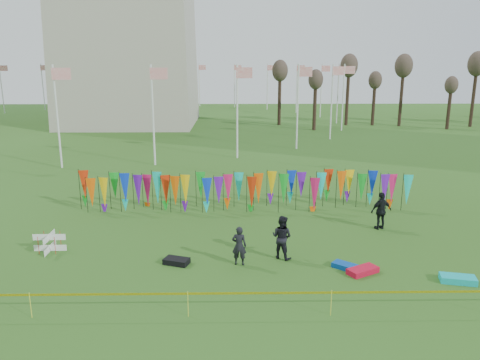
{
  "coord_description": "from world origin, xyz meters",
  "views": [
    {
      "loc": [
        -0.4,
        -16.54,
        8.09
      ],
      "look_at": [
        -0.04,
        6.0,
        2.44
      ],
      "focal_mm": 35.0,
      "sensor_mm": 36.0,
      "label": 1
    }
  ],
  "objects_px": {
    "box_kite": "(50,243)",
    "kite_bag_red": "(363,271)",
    "person_right": "(381,211)",
    "kite_bag_blue": "(345,266)",
    "kite_bag_teal": "(458,279)",
    "kite_bag_black": "(177,261)",
    "person_left": "(239,246)",
    "person_mid": "(282,237)"
  },
  "relations": [
    {
      "from": "box_kite",
      "to": "kite_bag_red",
      "type": "distance_m",
      "value": 13.45
    },
    {
      "from": "kite_bag_blue",
      "to": "kite_bag_black",
      "type": "bearing_deg",
      "value": 175.37
    },
    {
      "from": "box_kite",
      "to": "person_left",
      "type": "relative_size",
      "value": 0.49
    },
    {
      "from": "kite_bag_blue",
      "to": "kite_bag_teal",
      "type": "distance_m",
      "value": 4.21
    },
    {
      "from": "box_kite",
      "to": "person_mid",
      "type": "relative_size",
      "value": 0.43
    },
    {
      "from": "box_kite",
      "to": "person_mid",
      "type": "bearing_deg",
      "value": -5.05
    },
    {
      "from": "person_right",
      "to": "kite_bag_red",
      "type": "relative_size",
      "value": 1.51
    },
    {
      "from": "kite_bag_red",
      "to": "person_right",
      "type": "bearing_deg",
      "value": 66.09
    },
    {
      "from": "person_left",
      "to": "kite_bag_teal",
      "type": "xyz_separation_m",
      "value": [
        8.29,
        -1.74,
        -0.7
      ]
    },
    {
      "from": "box_kite",
      "to": "person_mid",
      "type": "height_order",
      "value": "person_mid"
    },
    {
      "from": "box_kite",
      "to": "kite_bag_red",
      "type": "relative_size",
      "value": 0.64
    },
    {
      "from": "kite_bag_teal",
      "to": "person_left",
      "type": "bearing_deg",
      "value": 168.16
    },
    {
      "from": "kite_bag_blue",
      "to": "kite_bag_teal",
      "type": "bearing_deg",
      "value": -17.84
    },
    {
      "from": "kite_bag_black",
      "to": "box_kite",
      "type": "bearing_deg",
      "value": 165.93
    },
    {
      "from": "kite_bag_blue",
      "to": "person_right",
      "type": "bearing_deg",
      "value": 58.31
    },
    {
      "from": "box_kite",
      "to": "person_right",
      "type": "height_order",
      "value": "person_right"
    },
    {
      "from": "kite_bag_blue",
      "to": "person_left",
      "type": "bearing_deg",
      "value": 174.01
    },
    {
      "from": "box_kite",
      "to": "kite_bag_black",
      "type": "relative_size",
      "value": 0.8
    },
    {
      "from": "person_mid",
      "to": "kite_bag_red",
      "type": "bearing_deg",
      "value": -173.56
    },
    {
      "from": "kite_bag_blue",
      "to": "person_mid",
      "type": "bearing_deg",
      "value": 156.01
    },
    {
      "from": "person_left",
      "to": "person_right",
      "type": "distance_m",
      "value": 8.26
    },
    {
      "from": "person_mid",
      "to": "kite_bag_black",
      "type": "distance_m",
      "value": 4.52
    },
    {
      "from": "kite_bag_black",
      "to": "kite_bag_teal",
      "type": "relative_size",
      "value": 0.79
    },
    {
      "from": "person_right",
      "to": "kite_bag_blue",
      "type": "xyz_separation_m",
      "value": [
        -2.85,
        -4.61,
        -0.85
      ]
    },
    {
      "from": "box_kite",
      "to": "kite_bag_red",
      "type": "height_order",
      "value": "box_kite"
    },
    {
      "from": "kite_bag_red",
      "to": "kite_bag_black",
      "type": "height_order",
      "value": "kite_bag_black"
    },
    {
      "from": "person_mid",
      "to": "kite_bag_black",
      "type": "height_order",
      "value": "person_mid"
    },
    {
      "from": "person_mid",
      "to": "kite_bag_red",
      "type": "height_order",
      "value": "person_mid"
    },
    {
      "from": "box_kite",
      "to": "person_mid",
      "type": "distance_m",
      "value": 10.21
    },
    {
      "from": "person_right",
      "to": "kite_bag_red",
      "type": "distance_m",
      "value": 5.62
    },
    {
      "from": "kite_bag_blue",
      "to": "kite_bag_black",
      "type": "xyz_separation_m",
      "value": [
        -6.88,
        0.56,
        0.01
      ]
    },
    {
      "from": "person_left",
      "to": "box_kite",
      "type": "bearing_deg",
      "value": -2.25
    },
    {
      "from": "person_mid",
      "to": "kite_bag_blue",
      "type": "relative_size",
      "value": 1.92
    },
    {
      "from": "kite_bag_red",
      "to": "kite_bag_black",
      "type": "distance_m",
      "value": 7.55
    },
    {
      "from": "person_mid",
      "to": "kite_bag_black",
      "type": "xyz_separation_m",
      "value": [
        -4.41,
        -0.54,
        -0.82
      ]
    },
    {
      "from": "person_right",
      "to": "kite_bag_teal",
      "type": "bearing_deg",
      "value": 85.03
    },
    {
      "from": "person_right",
      "to": "kite_bag_black",
      "type": "xyz_separation_m",
      "value": [
        -9.73,
        -4.06,
        -0.83
      ]
    },
    {
      "from": "person_mid",
      "to": "kite_bag_teal",
      "type": "height_order",
      "value": "person_mid"
    },
    {
      "from": "box_kite",
      "to": "kite_bag_teal",
      "type": "height_order",
      "value": "box_kite"
    },
    {
      "from": "kite_bag_blue",
      "to": "kite_bag_black",
      "type": "relative_size",
      "value": 0.97
    },
    {
      "from": "person_mid",
      "to": "kite_bag_black",
      "type": "bearing_deg",
      "value": 40.47
    },
    {
      "from": "person_left",
      "to": "kite_bag_teal",
      "type": "relative_size",
      "value": 1.29
    }
  ]
}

